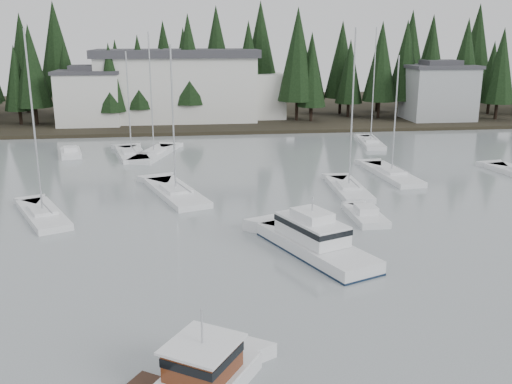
# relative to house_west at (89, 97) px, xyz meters

# --- Properties ---
(far_shore_land) EXTENTS (240.00, 54.00, 1.00)m
(far_shore_land) POSITION_rel_house_west_xyz_m (18.00, 18.00, -4.65)
(far_shore_land) COLOR black
(far_shore_land) RESTS_ON ground
(conifer_treeline) EXTENTS (200.00, 22.00, 20.00)m
(conifer_treeline) POSITION_rel_house_west_xyz_m (18.00, 7.00, -4.65)
(conifer_treeline) COLOR black
(conifer_treeline) RESTS_ON ground
(house_west) EXTENTS (9.54, 7.42, 8.75)m
(house_west) POSITION_rel_house_west_xyz_m (0.00, 0.00, 0.00)
(house_west) COLOR silver
(house_west) RESTS_ON ground
(house_east_a) EXTENTS (10.60, 8.48, 9.25)m
(house_east_a) POSITION_rel_house_west_xyz_m (54.00, -1.00, 0.25)
(house_east_a) COLOR #999EA0
(house_east_a) RESTS_ON ground
(harbor_inn) EXTENTS (29.50, 11.50, 10.90)m
(harbor_inn) POSITION_rel_house_west_xyz_m (15.04, 3.34, 1.12)
(harbor_inn) COLOR silver
(harbor_inn) RESTS_ON ground
(cabin_cruiser_center) EXTENTS (6.57, 10.22, 4.21)m
(cabin_cruiser_center) POSITION_rel_house_west_xyz_m (21.94, -54.28, -4.02)
(cabin_cruiser_center) COLOR white
(cabin_cruiser_center) RESTS_ON ground
(sailboat_0) EXTENTS (5.57, 10.10, 14.42)m
(sailboat_0) POSITION_rel_house_west_xyz_m (10.31, -22.19, -4.58)
(sailboat_0) COLOR white
(sailboat_0) RESTS_ON ground
(sailboat_3) EXTENTS (3.50, 8.72, 15.00)m
(sailboat_3) POSITION_rel_house_west_xyz_m (37.44, -18.37, -4.55)
(sailboat_3) COLOR white
(sailboat_3) RESTS_ON ground
(sailboat_5) EXTENTS (6.08, 10.65, 13.32)m
(sailboat_5) POSITION_rel_house_west_xyz_m (12.99, -39.46, -4.59)
(sailboat_5) COLOR white
(sailboat_5) RESTS_ON ground
(sailboat_6) EXTENTS (3.37, 9.94, 12.21)m
(sailboat_6) POSITION_rel_house_west_xyz_m (34.09, -35.17, -4.59)
(sailboat_6) COLOR white
(sailboat_6) RESTS_ON ground
(sailboat_9) EXTENTS (5.79, 8.75, 14.50)m
(sailboat_9) POSITION_rel_house_west_xyz_m (2.98, -44.62, -4.56)
(sailboat_9) COLOR white
(sailboat_9) RESTS_ON ground
(sailboat_11) EXTENTS (2.78, 8.26, 14.67)m
(sailboat_11) POSITION_rel_house_west_xyz_m (28.28, -40.22, -4.56)
(sailboat_11) COLOR white
(sailboat_11) RESTS_ON ground
(sailboat_12) EXTENTS (4.61, 9.07, 12.34)m
(sailboat_12) POSITION_rel_house_west_xyz_m (7.76, -22.08, -4.59)
(sailboat_12) COLOR white
(sailboat_12) RESTS_ON ground
(runabout_1) EXTENTS (2.26, 5.18, 1.42)m
(runabout_1) POSITION_rel_house_west_xyz_m (27.37, -47.95, -4.52)
(runabout_1) COLOR white
(runabout_1) RESTS_ON ground
(runabout_3) EXTENTS (3.31, 5.69, 1.42)m
(runabout_3) POSITION_rel_house_west_xyz_m (0.71, -20.69, -4.52)
(runabout_3) COLOR white
(runabout_3) RESTS_ON ground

